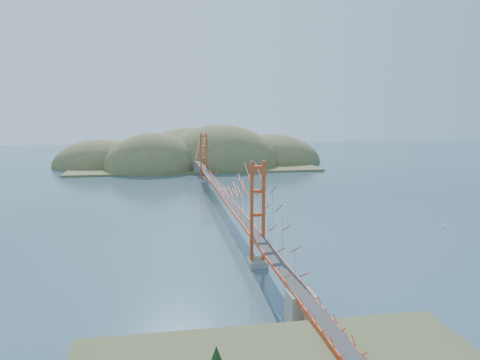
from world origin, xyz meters
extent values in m
plane|color=#2A4454|center=(0.00, 0.00, 0.00)|extent=(320.00, 320.00, 0.00)
cube|color=gray|center=(0.00, -30.00, 0.35)|extent=(2.00, 2.40, 0.70)
cube|color=gray|center=(0.00, 30.00, 0.35)|extent=(2.00, 2.40, 0.70)
cube|color=red|center=(0.00, 0.00, 3.30)|extent=(1.40, 92.00, 0.16)
cube|color=red|center=(0.00, 0.00, 3.10)|extent=(1.33, 92.00, 0.24)
cube|color=#38383A|center=(0.00, 0.00, 3.40)|extent=(1.19, 92.00, 0.03)
cube|color=gray|center=(0.00, -46.00, 1.65)|extent=(2.00, 2.20, 3.30)
cube|color=gray|center=(0.00, 46.00, 1.65)|extent=(2.20, 2.60, 3.30)
cube|color=red|center=(0.00, -52.00, 3.30)|extent=(1.40, 12.00, 0.16)
cube|color=red|center=(0.00, -52.00, 3.05)|extent=(1.33, 12.00, 0.30)
cube|color=gray|center=(0.00, -50.00, 1.47)|extent=(0.50, 0.70, 2.95)
cube|color=gray|center=(0.00, -48.00, 1.47)|extent=(0.50, 0.70, 2.95)
cube|color=#59544C|center=(0.00, -48.50, 0.12)|extent=(9.00, 6.00, 0.24)
cube|color=maroon|center=(0.40, -47.80, 0.61)|extent=(3.70, 2.30, 0.75)
cube|color=gray|center=(0.40, -47.80, 1.04)|extent=(3.70, 2.30, 0.10)
cylinder|color=white|center=(0.40, -47.80, 1.49)|extent=(0.03, 0.03, 1.00)
cone|color=black|center=(-2.53, -51.81, 3.61)|extent=(0.85, 0.85, 1.22)
cone|color=black|center=(-4.27, -51.27, 3.33)|extent=(0.46, 0.46, 0.66)
cube|color=olive|center=(0.00, 64.00, 0.25)|extent=(70.00, 40.00, 0.60)
ellipsoid|color=olive|center=(-12.00, 56.00, 0.00)|extent=(28.00, 28.00, 21.00)
ellipsoid|color=olive|center=(8.00, 62.00, 0.00)|extent=(36.00, 36.00, 25.00)
ellipsoid|color=olive|center=(26.00, 70.00, 0.00)|extent=(32.00, 32.00, 18.00)
ellipsoid|color=olive|center=(-28.00, 68.00, 0.00)|extent=(28.00, 28.00, 16.00)
ellipsoid|color=olive|center=(2.00, 78.00, 0.00)|extent=(44.00, 44.00, 22.00)
cube|color=white|center=(40.71, 17.18, 0.07)|extent=(0.60, 0.57, 0.11)
cylinder|color=white|center=(40.71, 17.18, 0.41)|extent=(0.02, 0.02, 0.68)
cube|color=white|center=(24.05, -14.13, 0.06)|extent=(0.29, 0.55, 0.09)
cylinder|color=white|center=(24.05, -14.13, 0.34)|extent=(0.02, 0.02, 0.57)
cube|color=white|center=(8.70, 32.91, 0.07)|extent=(0.65, 0.39, 0.11)
cylinder|color=white|center=(8.70, 32.91, 0.40)|extent=(0.02, 0.02, 0.67)
cube|color=white|center=(30.98, -17.41, 0.06)|extent=(0.22, 0.59, 0.11)
cylinder|color=white|center=(30.98, -17.41, 0.38)|extent=(0.02, 0.02, 0.63)
cube|color=white|center=(30.68, 29.81, 0.06)|extent=(0.55, 0.36, 0.10)
cylinder|color=white|center=(30.68, 29.81, 0.34)|extent=(0.02, 0.02, 0.57)
cube|color=white|center=(30.87, 18.66, 0.05)|extent=(0.23, 0.52, 0.09)
cylinder|color=white|center=(30.87, 18.66, 0.33)|extent=(0.01, 0.01, 0.54)
cube|color=white|center=(41.35, 1.96, 0.05)|extent=(0.41, 0.51, 0.09)
cylinder|color=white|center=(41.35, 1.96, 0.33)|extent=(0.01, 0.01, 0.54)
cube|color=white|center=(16.08, -1.38, 0.06)|extent=(0.58, 0.48, 0.10)
cylinder|color=white|center=(16.08, -1.38, 0.37)|extent=(0.02, 0.02, 0.62)
cube|color=white|center=(11.87, 1.13, 0.05)|extent=(0.22, 0.51, 0.09)
cylinder|color=white|center=(11.87, 1.13, 0.32)|extent=(0.01, 0.01, 0.54)
cube|color=white|center=(16.15, 12.40, 0.06)|extent=(0.58, 0.30, 0.10)
cylinder|color=white|center=(16.15, 12.40, 0.36)|extent=(0.02, 0.02, 0.60)
cube|color=white|center=(42.56, 5.47, 0.06)|extent=(0.48, 0.58, 0.11)
cylinder|color=white|center=(42.56, 5.47, 0.38)|extent=(0.02, 0.02, 0.63)
cube|color=white|center=(27.03, 6.21, 0.06)|extent=(0.61, 0.40, 0.11)
cylinder|color=white|center=(27.03, 6.21, 0.38)|extent=(0.02, 0.02, 0.64)
cube|color=white|center=(39.21, 12.72, 0.07)|extent=(0.63, 0.29, 0.11)
cylinder|color=white|center=(39.21, 12.72, 0.40)|extent=(0.02, 0.02, 0.66)
cube|color=white|center=(47.11, 6.66, 0.05)|extent=(0.47, 0.45, 0.09)
cylinder|color=white|center=(47.11, 6.66, 0.32)|extent=(0.01, 0.01, 0.53)
camera|label=1|loc=(-10.52, -78.74, 17.24)|focal=35.00mm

